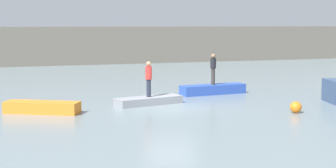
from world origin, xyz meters
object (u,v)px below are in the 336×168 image
rowboat_orange (42,107)px  person_dark_shirt (213,67)px  rowboat_blue (213,89)px  mooring_buoy (296,107)px  person_red_shirt (149,77)px  rowboat_grey (149,101)px

rowboat_orange → person_dark_shirt: 10.27m
rowboat_blue → rowboat_orange: bearing=-167.7°
rowboat_blue → person_dark_shirt: person_dark_shirt is taller
rowboat_orange → mooring_buoy: size_ratio=6.44×
rowboat_blue → person_red_shirt: 5.17m
person_red_shirt → mooring_buoy: 7.20m
rowboat_blue → person_dark_shirt: size_ratio=2.18×
person_dark_shirt → mooring_buoy: bearing=-80.6°
rowboat_blue → mooring_buoy: bearing=-85.9°
rowboat_orange → rowboat_blue: size_ratio=0.87×
rowboat_grey → person_red_shirt: 1.18m
rowboat_orange → mooring_buoy: bearing=9.6°
rowboat_grey → rowboat_blue: (4.50, 2.30, 0.08)m
rowboat_orange → rowboat_grey: bearing=36.5°
rowboat_orange → person_red_shirt: bearing=36.5°
rowboat_orange → rowboat_grey: 5.28m
rowboat_blue → person_red_shirt: size_ratio=2.18×
mooring_buoy → rowboat_blue: bearing=99.4°
rowboat_grey → person_red_shirt: (0.00, -0.00, 1.18)m
rowboat_grey → person_dark_shirt: 5.23m
rowboat_orange → person_red_shirt: size_ratio=1.91×
rowboat_grey → mooring_buoy: bearing=-50.9°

